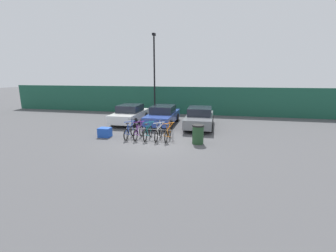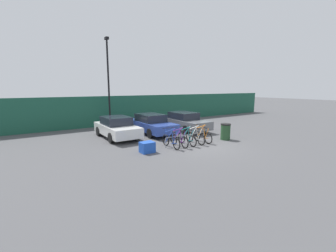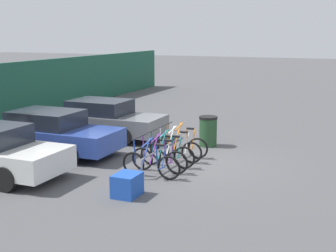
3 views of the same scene
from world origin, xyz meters
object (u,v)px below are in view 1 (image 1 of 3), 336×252
Objects in this scene: cargo_crate at (105,132)px; car_blue at (163,115)px; bicycle_purple at (139,132)px; bicycle_blue at (130,132)px; bicycle_teal at (148,133)px; car_grey at (200,117)px; trash_bin at (198,134)px; bicycle_orange at (168,134)px; lamp_post at (154,71)px; bicycle_white at (159,133)px; car_white at (130,114)px; bike_rack at (149,130)px.

car_blue is at bearing 58.26° from cargo_crate.
bicycle_purple is 2.09m from cargo_crate.
bicycle_blue is 1.00× the size of bicycle_teal.
bicycle_teal is at bearing -125.46° from car_grey.
car_grey is 4.44× the size of trash_bin.
lamp_post is at bearing 107.51° from bicycle_orange.
car_grey is (2.74, -0.34, -0.00)m from car_blue.
car_grey is at bearing 35.76° from cargo_crate.
bicycle_white is 1.66× the size of trash_bin.
bicycle_orange is 0.37× the size of car_grey.
bicycle_blue is 0.40× the size of car_white.
bicycle_blue is at bearing -104.40° from car_blue.
cargo_crate is (-2.65, -0.09, -0.10)m from bicycle_teal.
bicycle_blue is at bearing -135.35° from car_grey.
bicycle_teal reaches higher than cargo_crate.
bicycle_white is at bearing 177.22° from bicycle_orange.
car_blue is at bearing 173.02° from car_grey.
cargo_crate is (-2.08, -0.09, -0.10)m from bicycle_purple.
trash_bin is (4.65, -8.27, -3.42)m from lamp_post.
bicycle_purple is 0.37× the size of car_blue.
bicycle_teal is 1.00× the size of bicycle_white.
bicycle_orange is (0.56, 0.00, 0.00)m from bicycle_white.
trash_bin is at bearing -38.15° from car_white.
bicycle_teal is 2.66m from cargo_crate.
bicycle_orange is at bearing 1.78° from bicycle_blue.
bike_rack is 1.17m from bicycle_blue.
bicycle_purple is 4.12m from car_blue.
car_white and car_blue have the same top height.
bicycle_white is 0.37× the size of car_blue.
bicycle_blue is 8.76m from lamp_post.
lamp_post is (0.92, 3.90, 3.25)m from car_white.
bicycle_teal is at bearing -88.95° from car_blue.
bicycle_purple is 3.47m from trash_bin.
trash_bin is 1.47× the size of cargo_crate.
bicycle_purple is 0.24× the size of lamp_post.
car_white is (-3.86, 4.07, 0.31)m from bicycle_orange.
bicycle_orange is 3.84m from cargo_crate.
bicycle_orange is (2.31, 0.00, 0.00)m from bicycle_blue.
lamp_post is at bearing 136.33° from car_grey.
bicycle_white is (0.60, -0.15, -0.09)m from bike_rack.
car_grey is at bearing -6.98° from car_blue.
bicycle_teal reaches higher than trash_bin.
bicycle_blue is 4.02m from trash_bin.
car_grey is (2.67, 3.74, 0.31)m from bicycle_teal.
car_white is 4.16× the size of trash_bin.
bicycle_teal is 1.66× the size of trash_bin.
cargo_crate is (-3.28, -0.09, -0.10)m from bicycle_white.
lamp_post reaches higher than trash_bin.
trash_bin is (2.88, -0.30, 0.14)m from bicycle_teal.
bike_rack is 4.77m from car_white.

